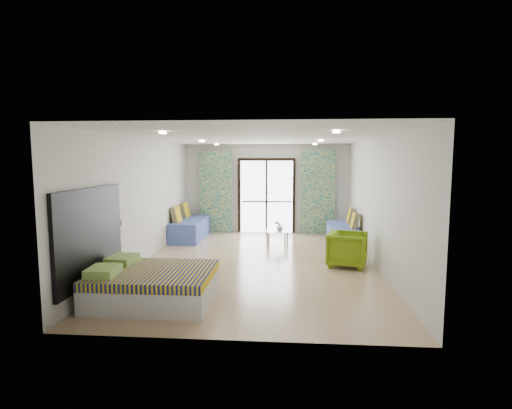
# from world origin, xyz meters

# --- Properties ---
(floor) EXTENTS (5.00, 7.50, 0.01)m
(floor) POSITION_xyz_m (0.00, 0.00, 0.00)
(floor) COLOR tan
(floor) RESTS_ON ground
(ceiling) EXTENTS (5.00, 7.50, 0.01)m
(ceiling) POSITION_xyz_m (0.00, 0.00, 2.70)
(ceiling) COLOR silver
(ceiling) RESTS_ON ground
(wall_back) EXTENTS (5.00, 0.01, 2.70)m
(wall_back) POSITION_xyz_m (0.00, 3.75, 1.35)
(wall_back) COLOR silver
(wall_back) RESTS_ON ground
(wall_front) EXTENTS (5.00, 0.01, 2.70)m
(wall_front) POSITION_xyz_m (0.00, -3.75, 1.35)
(wall_front) COLOR silver
(wall_front) RESTS_ON ground
(wall_left) EXTENTS (0.01, 7.50, 2.70)m
(wall_left) POSITION_xyz_m (-2.50, 0.00, 1.35)
(wall_left) COLOR silver
(wall_left) RESTS_ON ground
(wall_right) EXTENTS (0.01, 7.50, 2.70)m
(wall_right) POSITION_xyz_m (2.50, 0.00, 1.35)
(wall_right) COLOR silver
(wall_right) RESTS_ON ground
(balcony_door) EXTENTS (1.76, 0.08, 2.28)m
(balcony_door) POSITION_xyz_m (0.00, 3.72, 1.26)
(balcony_door) COLOR black
(balcony_door) RESTS_ON floor
(balcony_rail) EXTENTS (1.52, 0.03, 0.04)m
(balcony_rail) POSITION_xyz_m (0.00, 3.73, 0.95)
(balcony_rail) COLOR #595451
(balcony_rail) RESTS_ON balcony_door
(curtain_left) EXTENTS (1.00, 0.10, 2.50)m
(curtain_left) POSITION_xyz_m (-1.55, 3.57, 1.25)
(curtain_left) COLOR silver
(curtain_left) RESTS_ON floor
(curtain_right) EXTENTS (1.00, 0.10, 2.50)m
(curtain_right) POSITION_xyz_m (1.55, 3.57, 1.25)
(curtain_right) COLOR silver
(curtain_right) RESTS_ON floor
(downlight_a) EXTENTS (0.12, 0.12, 0.02)m
(downlight_a) POSITION_xyz_m (-1.40, -2.00, 2.67)
(downlight_a) COLOR #FFE0B2
(downlight_a) RESTS_ON ceiling
(downlight_b) EXTENTS (0.12, 0.12, 0.02)m
(downlight_b) POSITION_xyz_m (1.40, -2.00, 2.67)
(downlight_b) COLOR #FFE0B2
(downlight_b) RESTS_ON ceiling
(downlight_c) EXTENTS (0.12, 0.12, 0.02)m
(downlight_c) POSITION_xyz_m (-1.40, 1.00, 2.67)
(downlight_c) COLOR #FFE0B2
(downlight_c) RESTS_ON ceiling
(downlight_d) EXTENTS (0.12, 0.12, 0.02)m
(downlight_d) POSITION_xyz_m (1.40, 1.00, 2.67)
(downlight_d) COLOR #FFE0B2
(downlight_d) RESTS_ON ceiling
(downlight_e) EXTENTS (0.12, 0.12, 0.02)m
(downlight_e) POSITION_xyz_m (-1.40, 3.00, 2.67)
(downlight_e) COLOR #FFE0B2
(downlight_e) RESTS_ON ceiling
(downlight_f) EXTENTS (0.12, 0.12, 0.02)m
(downlight_f) POSITION_xyz_m (1.40, 3.00, 2.67)
(downlight_f) COLOR #FFE0B2
(downlight_f) RESTS_ON ceiling
(headboard) EXTENTS (0.06, 2.10, 1.50)m
(headboard) POSITION_xyz_m (-2.46, -2.47, 1.05)
(headboard) COLOR black
(headboard) RESTS_ON floor
(switch_plate) EXTENTS (0.02, 0.10, 0.10)m
(switch_plate) POSITION_xyz_m (-2.47, -1.22, 1.05)
(switch_plate) COLOR silver
(switch_plate) RESTS_ON wall_left
(bed) EXTENTS (1.84, 1.50, 0.64)m
(bed) POSITION_xyz_m (-1.48, -2.47, 0.27)
(bed) COLOR silver
(bed) RESTS_ON floor
(daybed_left) EXTENTS (0.77, 1.98, 0.98)m
(daybed_left) POSITION_xyz_m (-2.12, 2.55, 0.30)
(daybed_left) COLOR #475BAA
(daybed_left) RESTS_ON floor
(daybed_right) EXTENTS (0.79, 1.88, 0.92)m
(daybed_right) POSITION_xyz_m (2.12, 2.08, 0.28)
(daybed_right) COLOR #475BAA
(daybed_right) RESTS_ON floor
(coffee_table) EXTENTS (0.62, 0.62, 0.64)m
(coffee_table) POSITION_xyz_m (0.38, 1.91, 0.33)
(coffee_table) COLOR silver
(coffee_table) RESTS_ON floor
(vase) EXTENTS (0.20, 0.21, 0.18)m
(vase) POSITION_xyz_m (0.44, 1.97, 0.46)
(vase) COLOR white
(vase) RESTS_ON coffee_table
(armchair) EXTENTS (0.90, 0.94, 0.80)m
(armchair) POSITION_xyz_m (1.91, -0.11, 0.40)
(armchair) COLOR #6A8C12
(armchair) RESTS_ON floor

